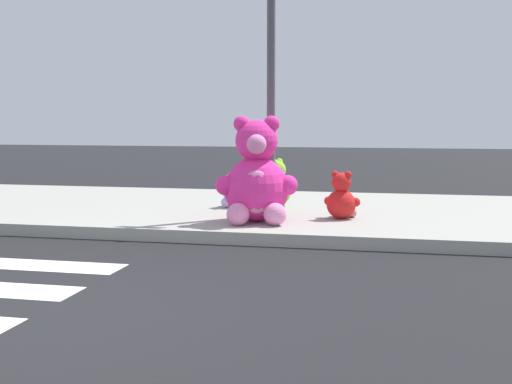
# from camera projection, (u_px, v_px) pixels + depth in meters

# --- Properties ---
(ground_plane) EXTENTS (60.00, 60.00, 0.00)m
(ground_plane) POSITION_uv_depth(u_px,v_px,m) (18.00, 319.00, 4.62)
(ground_plane) COLOR black
(sidewalk) EXTENTS (28.00, 4.40, 0.15)m
(sidewalk) POSITION_uv_depth(u_px,v_px,m) (215.00, 210.00, 9.67)
(sidewalk) COLOR #9E9B93
(sidewalk) RESTS_ON ground_plane
(sign_pole) EXTENTS (0.56, 0.11, 3.20)m
(sign_pole) POSITION_uv_depth(u_px,v_px,m) (271.00, 87.00, 8.48)
(sign_pole) COLOR #4C4C51
(sign_pole) RESTS_ON sidewalk
(plush_pink_large) EXTENTS (1.01, 0.93, 1.33)m
(plush_pink_large) POSITION_uv_depth(u_px,v_px,m) (257.00, 180.00, 8.05)
(plush_pink_large) COLOR #F22D93
(plush_pink_large) RESTS_ON sidewalk
(plush_lavender) EXTENTS (0.41, 0.43, 0.58)m
(plush_lavender) POSITION_uv_depth(u_px,v_px,m) (234.00, 191.00, 9.48)
(plush_lavender) COLOR #B28CD8
(plush_lavender) RESTS_ON sidewalk
(plush_red) EXTENTS (0.48, 0.43, 0.62)m
(plush_red) POSITION_uv_depth(u_px,v_px,m) (342.00, 199.00, 8.35)
(plush_red) COLOR red
(plush_red) RESTS_ON sidewalk
(plush_lime) EXTENTS (0.50, 0.53, 0.71)m
(plush_lime) POSITION_uv_depth(u_px,v_px,m) (275.00, 187.00, 9.56)
(plush_lime) COLOR #8CD133
(plush_lime) RESTS_ON sidewalk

